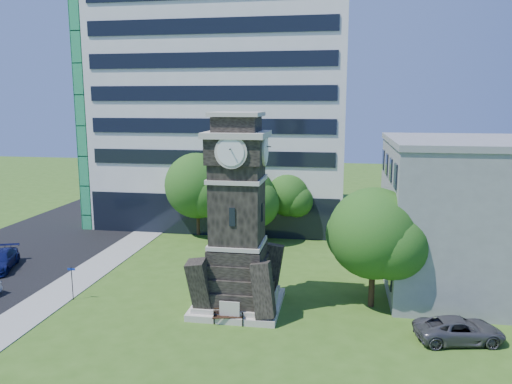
% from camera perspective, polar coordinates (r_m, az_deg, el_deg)
% --- Properties ---
extents(ground, '(160.00, 160.00, 0.00)m').
position_cam_1_polar(ground, '(31.43, -8.35, -13.91)').
color(ground, '#355B1A').
rests_on(ground, ground).
extents(sidewalk, '(3.00, 70.00, 0.06)m').
position_cam_1_polar(sidewalk, '(39.33, -19.52, -9.32)').
color(sidewalk, gray).
rests_on(sidewalk, ground).
extents(clock_tower, '(5.40, 5.40, 12.22)m').
position_cam_1_polar(clock_tower, '(30.79, -2.13, -3.91)').
color(clock_tower, beige).
rests_on(clock_tower, ground).
extents(office_tall, '(26.20, 15.11, 28.60)m').
position_cam_1_polar(office_tall, '(54.49, -3.54, 11.72)').
color(office_tall, white).
rests_on(office_tall, ground).
extents(office_low, '(15.20, 12.20, 10.40)m').
position_cam_1_polar(office_low, '(37.65, 26.17, -2.47)').
color(office_low, gray).
rests_on(office_low, ground).
extents(car_street_north, '(3.60, 5.35, 1.44)m').
position_cam_1_polar(car_street_north, '(43.71, -27.24, -6.98)').
color(car_street_north, '#121750').
rests_on(car_street_north, ground).
extents(car_east_lot, '(5.06, 3.07, 1.31)m').
position_cam_1_polar(car_east_lot, '(30.08, 22.20, -14.38)').
color(car_east_lot, '#49494D').
rests_on(car_east_lot, ground).
extents(park_bench, '(1.81, 0.48, 0.93)m').
position_cam_1_polar(park_bench, '(30.10, -3.18, -13.91)').
color(park_bench, black).
rests_on(park_bench, ground).
extents(street_sign, '(0.53, 0.05, 2.22)m').
position_cam_1_polar(street_sign, '(35.18, -20.29, -9.36)').
color(street_sign, black).
rests_on(street_sign, ground).
extents(tree_nw, '(6.99, 6.35, 8.07)m').
position_cam_1_polar(tree_nw, '(48.33, -6.57, 0.52)').
color(tree_nw, '#332114').
rests_on(tree_nw, ground).
extents(tree_nc, '(6.54, 5.95, 7.15)m').
position_cam_1_polar(tree_nc, '(46.05, -1.35, -0.77)').
color(tree_nc, '#332114').
rests_on(tree_nc, ground).
extents(tree_ne, '(4.62, 4.20, 6.26)m').
position_cam_1_polar(tree_ne, '(47.39, 3.79, -0.50)').
color(tree_ne, '#332114').
rests_on(tree_ne, ground).
extents(tree_east, '(6.28, 5.71, 7.65)m').
position_cam_1_polar(tree_east, '(31.94, 13.46, -4.93)').
color(tree_east, '#332114').
rests_on(tree_east, ground).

